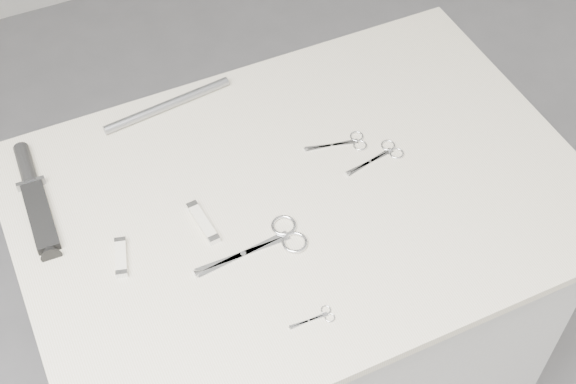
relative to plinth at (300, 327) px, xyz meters
name	(u,v)px	position (x,y,z in m)	size (l,w,h in m)	color
plinth	(300,327)	(0.00, 0.00, 0.00)	(0.90, 0.60, 0.90)	#B8B8B5
display_board	(303,196)	(0.00, 0.00, 0.46)	(1.00, 0.70, 0.02)	beige
large_shears	(273,241)	(-0.09, -0.08, 0.47)	(0.19, 0.08, 0.01)	silver
embroidery_scissors_a	(382,155)	(0.17, 0.02, 0.47)	(0.12, 0.05, 0.00)	silver
embroidery_scissors_b	(346,143)	(0.12, 0.07, 0.47)	(0.12, 0.06, 0.00)	silver
tiny_scissors	(317,318)	(-0.09, -0.24, 0.47)	(0.07, 0.03, 0.00)	silver
sheathed_knife	(33,192)	(-0.43, 0.19, 0.48)	(0.06, 0.25, 0.03)	black
pocket_knife_a	(203,222)	(-0.19, 0.01, 0.48)	(0.03, 0.10, 0.01)	silver
pocket_knife_b	(121,257)	(-0.33, 0.00, 0.47)	(0.04, 0.08, 0.01)	silver
metal_rail	(168,105)	(-0.15, 0.30, 0.48)	(0.02, 0.02, 0.26)	gray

